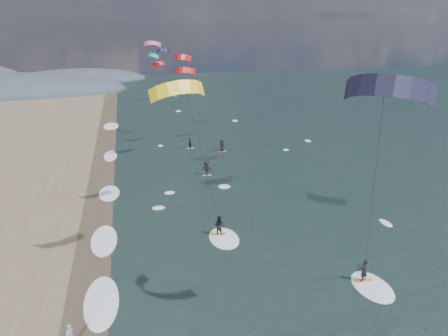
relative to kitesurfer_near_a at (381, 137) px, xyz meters
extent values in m
plane|color=black|center=(-4.70, 0.66, -12.65)|extent=(260.00, 260.00, 0.00)
cube|color=#382D23|center=(-16.70, 10.66, -12.65)|extent=(3.00, 240.00, 0.00)
ellipsoid|color=#3D4756|center=(-26.70, 120.66, -12.65)|extent=(40.00, 18.00, 7.00)
cube|color=orange|center=(3.20, 4.97, -12.62)|extent=(1.44, 0.43, 0.06)
imported|color=black|center=(3.20, 4.97, -11.70)|extent=(0.77, 0.66, 1.78)
ellipsoid|color=white|center=(3.50, 4.17, -12.65)|extent=(2.60, 4.20, 0.12)
cylinder|color=black|center=(1.20, 1.97, -4.23)|extent=(0.02, 0.02, 15.97)
cube|color=orange|center=(-5.76, 14.51, -12.62)|extent=(1.40, 0.43, 0.06)
imported|color=black|center=(-5.76, 14.51, -11.70)|extent=(1.08, 1.01, 1.77)
ellipsoid|color=white|center=(-5.46, 13.71, -12.65)|extent=(2.60, 4.20, 0.12)
cylinder|color=black|center=(-7.51, 11.51, -4.85)|extent=(0.02, 0.02, 14.75)
cube|color=orange|center=(-4.00, 29.97, -12.63)|extent=(1.10, 0.35, 0.05)
imported|color=black|center=(-4.00, 29.97, -11.70)|extent=(1.34, 1.10, 1.80)
cube|color=orange|center=(0.01, 39.43, -12.63)|extent=(1.10, 0.35, 0.05)
imported|color=black|center=(0.01, 39.43, -11.76)|extent=(0.99, 0.88, 1.70)
cube|color=orange|center=(-4.31, 41.87, -12.63)|extent=(1.10, 0.35, 0.05)
imported|color=black|center=(-4.31, 41.87, -11.76)|extent=(0.59, 0.72, 1.69)
ellipsoid|color=white|center=(-15.50, 6.66, -12.65)|extent=(2.40, 5.40, 0.11)
ellipsoid|color=white|center=(-15.50, 15.66, -12.65)|extent=(2.40, 5.40, 0.11)
ellipsoid|color=white|center=(-15.50, 26.66, -12.65)|extent=(2.40, 5.40, 0.11)
ellipsoid|color=white|center=(-15.50, 40.66, -12.65)|extent=(2.40, 5.40, 0.11)
ellipsoid|color=white|center=(-15.50, 58.66, -12.65)|extent=(2.40, 5.40, 0.11)
camera|label=1|loc=(-13.02, -19.97, 6.06)|focal=35.00mm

